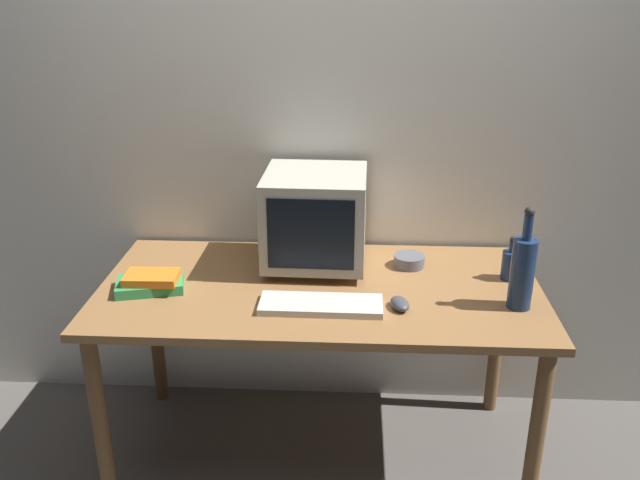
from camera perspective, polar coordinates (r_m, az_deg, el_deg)
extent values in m
plane|color=#56514C|center=(2.87, 0.00, -17.52)|extent=(6.00, 6.00, 0.00)
cube|color=silver|center=(2.74, 0.52, 9.81)|extent=(4.00, 0.08, 2.50)
cube|color=olive|center=(2.47, 0.00, -4.20)|extent=(1.61, 0.80, 0.03)
cylinder|color=brown|center=(2.53, -18.13, -14.72)|extent=(0.06, 0.06, 0.72)
cylinder|color=brown|center=(2.46, 17.85, -15.88)|extent=(0.06, 0.06, 0.72)
cylinder|color=brown|center=(3.07, -13.78, -7.24)|extent=(0.06, 0.06, 0.72)
cylinder|color=brown|center=(3.01, 14.80, -7.96)|extent=(0.06, 0.06, 0.72)
cube|color=#B2AD9E|center=(2.63, -0.40, -1.77)|extent=(0.29, 0.25, 0.03)
cube|color=#B2AD9E|center=(2.56, -0.41, 2.02)|extent=(0.39, 0.39, 0.34)
cube|color=black|center=(2.38, -0.80, 0.42)|extent=(0.31, 0.02, 0.27)
cube|color=beige|center=(2.30, 0.08, -5.52)|extent=(0.42, 0.15, 0.02)
ellipsoid|color=#3F3F47|center=(2.31, 6.79, -5.38)|extent=(0.08, 0.11, 0.04)
cylinder|color=navy|center=(2.36, 16.77, -2.78)|extent=(0.08, 0.08, 0.25)
cylinder|color=navy|center=(2.30, 17.23, 1.03)|extent=(0.03, 0.03, 0.09)
sphere|color=#262626|center=(2.28, 17.38, 2.29)|extent=(0.03, 0.03, 0.03)
cylinder|color=navy|center=(2.59, 15.87, -2.09)|extent=(0.07, 0.07, 0.11)
cylinder|color=navy|center=(2.56, 16.04, -0.58)|extent=(0.03, 0.03, 0.04)
sphere|color=#262626|center=(2.55, 16.11, 0.00)|extent=(0.03, 0.03, 0.03)
cube|color=#33894C|center=(2.50, -14.22, -3.71)|extent=(0.26, 0.20, 0.04)
cube|color=orange|center=(2.48, -14.10, -3.11)|extent=(0.19, 0.13, 0.03)
cylinder|color=#595B66|center=(2.63, 7.57, -1.76)|extent=(0.12, 0.12, 0.04)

